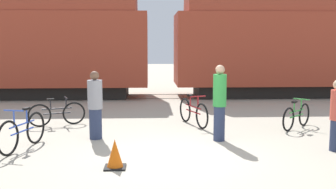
# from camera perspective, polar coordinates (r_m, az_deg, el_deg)

# --- Properties ---
(ground_plane) EXTENTS (80.00, 80.00, 0.00)m
(ground_plane) POSITION_cam_1_polar(r_m,az_deg,el_deg) (8.19, 1.19, -9.04)
(ground_plane) COLOR #B2A893
(freight_train) EXTENTS (23.99, 2.82, 5.00)m
(freight_train) POSITION_cam_1_polar(r_m,az_deg,el_deg) (17.42, -0.94, 8.29)
(freight_train) COLOR black
(freight_train) RESTS_ON ground_plane
(rail_near) EXTENTS (35.99, 0.07, 0.01)m
(rail_near) POSITION_cam_1_polar(r_m,az_deg,el_deg) (16.86, -0.84, -0.59)
(rail_near) COLOR #4C4238
(rail_near) RESTS_ON ground_plane
(rail_far) EXTENTS (35.99, 0.07, 0.01)m
(rail_far) POSITION_cam_1_polar(r_m,az_deg,el_deg) (18.28, -0.99, 0.02)
(rail_far) COLOR #4C4238
(rail_far) RESTS_ON ground_plane
(bicycle_maroon) EXTENTS (0.66, 1.72, 0.89)m
(bicycle_maroon) POSITION_cam_1_polar(r_m,az_deg,el_deg) (11.28, 3.67, -2.58)
(bicycle_maroon) COLOR black
(bicycle_maroon) RESTS_ON ground_plane
(bicycle_black) EXTENTS (1.52, 0.62, 0.81)m
(bicycle_black) POSITION_cam_1_polar(r_m,az_deg,el_deg) (11.64, -15.81, -2.68)
(bicycle_black) COLOR black
(bicycle_black) RESTS_ON ground_plane
(bicycle_green) EXTENTS (1.20, 1.19, 0.81)m
(bicycle_green) POSITION_cam_1_polar(r_m,az_deg,el_deg) (11.37, 18.16, -3.00)
(bicycle_green) COLOR black
(bicycle_green) RESTS_ON ground_plane
(bicycle_blue) EXTENTS (0.56, 1.77, 0.93)m
(bicycle_blue) POSITION_cam_1_polar(r_m,az_deg,el_deg) (9.24, -20.35, -5.09)
(bicycle_blue) COLOR black
(bicycle_blue) RESTS_ON ground_plane
(person_in_grey) EXTENTS (0.36, 0.36, 1.67)m
(person_in_grey) POSITION_cam_1_polar(r_m,az_deg,el_deg) (9.72, -10.52, -1.56)
(person_in_grey) COLOR #283351
(person_in_grey) RESTS_ON ground_plane
(person_in_green) EXTENTS (0.32, 0.32, 1.82)m
(person_in_green) POSITION_cam_1_polar(r_m,az_deg,el_deg) (9.44, 7.49, -1.17)
(person_in_green) COLOR #283351
(person_in_green) RESTS_ON ground_plane
(traffic_cone) EXTENTS (0.40, 0.40, 0.55)m
(traffic_cone) POSITION_cam_1_polar(r_m,az_deg,el_deg) (7.48, -7.71, -8.65)
(traffic_cone) COLOR black
(traffic_cone) RESTS_ON ground_plane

